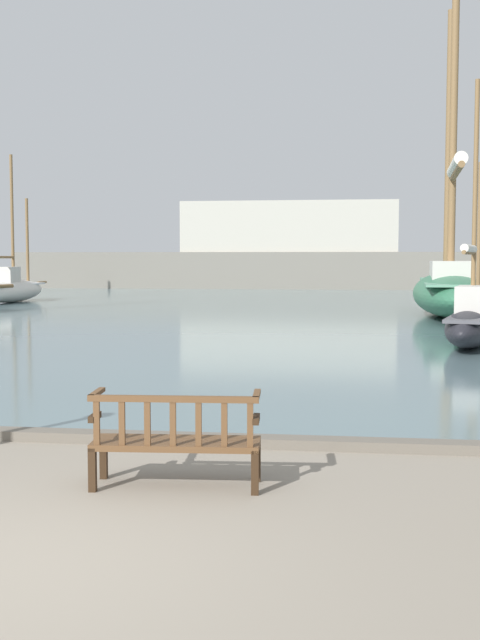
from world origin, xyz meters
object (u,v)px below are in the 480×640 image
object	(u,v)px
sailboat_nearest_starboard	(451,284)
sailboat_nearest_port	(12,288)
park_bench	(176,439)
sailboat_distant_harbor	(472,320)

from	to	relation	value
sailboat_nearest_starboard	sailboat_nearest_port	world-z (taller)	sailboat_nearest_starboard
park_bench	sailboat_nearest_starboard	xyz separation A→B (m)	(5.42, 22.88, 0.78)
sailboat_distant_harbor	park_bench	bearing A→B (deg)	-110.34
sailboat_distant_harbor	sailboat_nearest_port	distance (m)	25.40
sailboat_nearest_port	park_bench	bearing A→B (deg)	-63.95
sailboat_nearest_starboard	sailboat_distant_harbor	xyz separation A→B (m)	(-0.81, -10.45, -0.55)
park_bench	sailboat_nearest_port	world-z (taller)	sailboat_nearest_port
sailboat_distant_harbor	sailboat_nearest_port	world-z (taller)	sailboat_nearest_port
park_bench	sailboat_distant_harbor	bearing A→B (deg)	69.66
park_bench	sailboat_nearest_starboard	bearing A→B (deg)	76.68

